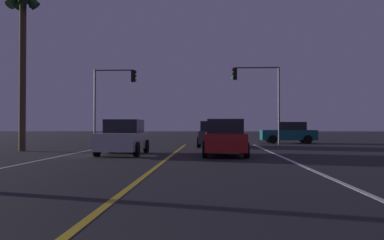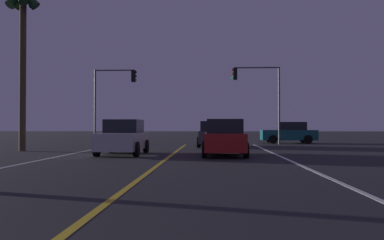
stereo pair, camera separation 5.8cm
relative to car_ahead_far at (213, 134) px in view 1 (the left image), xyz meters
name	(u,v)px [view 1 (the left image)]	position (x,y,z in m)	size (l,w,h in m)	color
lane_edge_right	(317,172)	(3.04, -14.51, -0.82)	(0.16, 34.72, 0.01)	silver
lane_center_divider	(151,171)	(-2.00, -14.51, -0.82)	(0.16, 34.72, 0.01)	gold
car_ahead_far	(213,134)	(0.00, 0.00, 0.00)	(2.02, 4.30, 1.70)	black
car_crossing_side	(289,133)	(6.13, 5.53, 0.00)	(4.30, 2.02, 1.70)	black
car_oncoming	(124,138)	(-4.37, -7.51, 0.00)	(2.02, 4.30, 1.70)	black
car_lead_same_lane	(225,138)	(0.50, -8.05, 0.00)	(2.02, 4.30, 1.70)	black
traffic_light_near_right	(257,87)	(3.32, 3.35, 3.50)	(3.59, 0.36, 5.81)	#4C4C51
traffic_light_near_left	(114,89)	(-7.46, 3.35, 3.39)	(3.29, 0.36, 5.69)	#4C4C51
palm_tree_left_mid	(23,10)	(-10.53, -5.18, 6.99)	(2.15, 2.05, 9.80)	#473826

